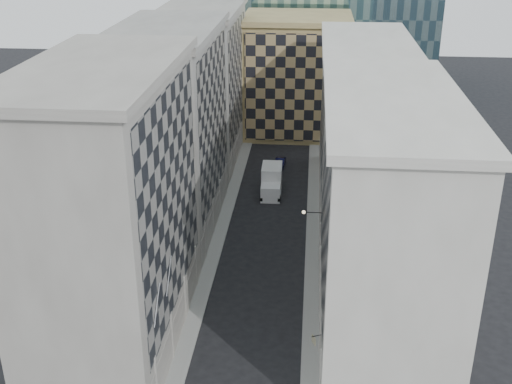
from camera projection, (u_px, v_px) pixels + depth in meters
The scene contains 13 objects.
sidewalk_west at pixel (220, 235), 72.58m from camera, with size 1.50×100.00×0.15m, color gray.
sidewalk_east at pixel (313, 239), 71.72m from camera, with size 1.50×100.00×0.15m, color gray.
bldg_left_a at pixel (113, 212), 50.97m from camera, with size 10.80×22.80×23.70m.
bldg_left_b at pixel (171, 130), 71.20m from camera, with size 10.80×22.80×22.70m.
bldg_left_c at pixel (204, 85), 91.43m from camera, with size 10.80×22.80×21.70m.
bldg_right_a at pixel (383, 217), 53.45m from camera, with size 10.80×26.80×20.70m.
bldg_right_b at pixel (363, 124), 78.22m from camera, with size 10.80×28.80×19.70m.
tan_block at pixel (296, 75), 102.68m from camera, with size 16.80×14.80×18.80m.
flagpoles_left at pixel (163, 290), 47.57m from camera, with size 0.10×6.33×2.33m.
bracket_lamp at pixel (305, 212), 63.84m from camera, with size 1.98×0.36×0.36m.
box_truck at pixel (272, 182), 82.88m from camera, with size 2.68×6.35×3.46m.
dark_car at pixel (280, 163), 91.43m from camera, with size 1.32×3.78×1.25m, color #0E0F33.
shop_sign at pixel (314, 339), 48.85m from camera, with size 0.73×0.64×0.75m.
Camera 1 is at (4.60, -33.74, 33.95)m, focal length 45.00 mm.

